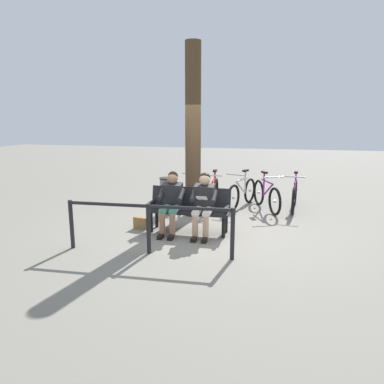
# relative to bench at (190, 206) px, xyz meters

# --- Properties ---
(ground_plane) EXTENTS (40.00, 40.00, 0.00)m
(ground_plane) POSITION_rel_bench_xyz_m (-0.30, -0.05, -0.51)
(ground_plane) COLOR slate
(bench) EXTENTS (1.60, 0.49, 0.87)m
(bench) POSITION_rel_bench_xyz_m (0.00, 0.00, 0.00)
(bench) COLOR black
(bench) RESTS_ON ground
(person_reading) EXTENTS (0.49, 0.77, 1.20)m
(person_reading) POSITION_rel_bench_xyz_m (-0.32, 0.17, 0.16)
(person_reading) COLOR #262628
(person_reading) RESTS_ON ground
(person_companion) EXTENTS (0.49, 0.77, 1.20)m
(person_companion) POSITION_rel_bench_xyz_m (0.32, 0.16, 0.16)
(person_companion) COLOR #262628
(person_companion) RESTS_ON ground
(handbag) EXTENTS (0.32, 0.20, 0.24)m
(handbag) POSITION_rel_bench_xyz_m (1.00, 0.08, -0.39)
(handbag) COLOR olive
(handbag) RESTS_ON ground
(tree_trunk) EXTENTS (0.35, 0.35, 3.82)m
(tree_trunk) POSITION_rel_bench_xyz_m (0.19, -1.15, 1.41)
(tree_trunk) COLOR #4C3823
(tree_trunk) RESTS_ON ground
(litter_bin) EXTENTS (0.34, 0.34, 0.86)m
(litter_bin) POSITION_rel_bench_xyz_m (0.82, -1.14, -0.07)
(litter_bin) COLOR slate
(litter_bin) RESTS_ON ground
(bicycle_red) EXTENTS (0.48, 1.68, 0.94)m
(bicycle_red) POSITION_rel_bench_xyz_m (-2.12, -2.23, -0.15)
(bicycle_red) COLOR black
(bicycle_red) RESTS_ON ground
(bicycle_black) EXTENTS (0.75, 1.57, 0.94)m
(bicycle_black) POSITION_rel_bench_xyz_m (-1.45, -2.03, -0.15)
(bicycle_black) COLOR black
(bicycle_black) RESTS_ON ground
(bicycle_orange) EXTENTS (0.66, 1.61, 0.94)m
(bicycle_orange) POSITION_rel_bench_xyz_m (-0.84, -2.21, -0.15)
(bicycle_orange) COLOR black
(bicycle_orange) RESTS_ON ground
(bicycle_purple) EXTENTS (0.48, 1.68, 0.94)m
(bicycle_purple) POSITION_rel_bench_xyz_m (-0.15, -1.99, -0.15)
(bicycle_purple) COLOR black
(bicycle_purple) RESTS_ON ground
(bicycle_green) EXTENTS (0.48, 1.67, 0.94)m
(bicycle_green) POSITION_rel_bench_xyz_m (0.43, -2.20, -0.15)
(bicycle_green) COLOR black
(bicycle_green) RESTS_ON ground
(railing_fence) EXTENTS (2.83, 0.19, 0.85)m
(railing_fence) POSITION_rel_bench_xyz_m (0.38, 1.32, 0.08)
(railing_fence) COLOR black
(railing_fence) RESTS_ON ground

